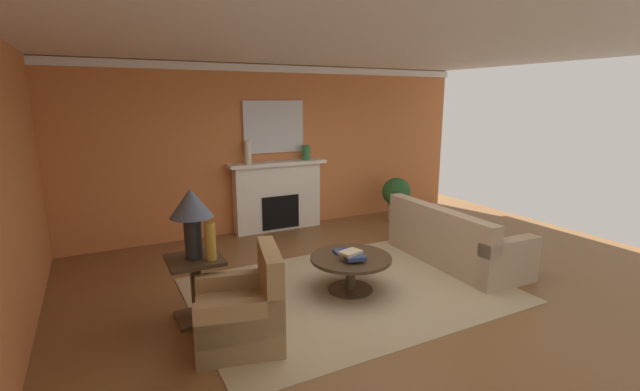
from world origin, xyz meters
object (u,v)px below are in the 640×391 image
Objects in this scene: mantel_mirror at (274,127)px; table_lamp at (191,210)px; vase_mantel_right at (306,153)px; potted_plant at (396,195)px; fireplace at (278,198)px; sofa at (453,242)px; coffee_table at (351,265)px; vase_on_side_table at (210,241)px; vase_mantel_left at (248,152)px; side_table at (196,284)px; armchair_near_window at (243,314)px.

table_lamp is (-2.04, -2.82, -0.64)m from mantel_mirror.
potted_plant is at bearing -11.44° from vase_mantel_right.
mantel_mirror is (0.00, 0.12, 1.27)m from fireplace.
table_lamp is (-3.69, 0.01, 0.93)m from sofa.
fireplace reaches higher than coffee_table.
vase_on_side_table is at bearing 178.69° from coffee_table.
vase_mantel_right is 0.66× the size of vase_mantel_left.
fireplace reaches higher than potted_plant.
vase_mantel_right is at bearing 112.39° from sofa.
vase_on_side_table reaches higher than side_table.
coffee_table is at bearing -93.81° from mantel_mirror.
armchair_near_window is 2.43× the size of vase_mantel_left.
vase_on_side_table is (0.15, -0.12, -0.33)m from table_lamp.
coffee_table is 2.51× the size of vase_on_side_table.
vase_on_side_table is 0.48× the size of potted_plant.
side_table reaches higher than coffee_table.
coffee_table is 1.78m from vase_on_side_table.
vase_mantel_left is at bearing 172.84° from potted_plant.
vase_mantel_left is (1.34, 2.77, 0.55)m from vase_on_side_table.
sofa is 5.34× the size of vase_on_side_table.
vase_mantel_left reaches higher than table_lamp.
table_lamp reaches higher than coffee_table.
side_table is 0.82m from table_lamp.
sofa is at bearing -67.61° from vase_mantel_right.
vase_mantel_right is at bearing 168.56° from potted_plant.
vase_mantel_right reaches higher than table_lamp.
potted_plant is at bearing 43.84° from coffee_table.
side_table is (-3.69, 0.01, 0.10)m from sofa.
potted_plant is (4.39, 2.29, 0.09)m from side_table.
sofa is 2.21× the size of armchair_near_window.
fireplace is 2.39m from potted_plant.
potted_plant is (2.55, 2.45, 0.16)m from coffee_table.
vase_mantel_left is (-0.35, 2.81, 1.12)m from coffee_table.
coffee_table is 3.05m from vase_mantel_left.
sofa is 3.64m from vase_mantel_left.
vase_on_side_table is at bearing -150.39° from potted_plant.
sofa is 3.46m from armchair_near_window.
table_lamp reaches higher than sofa.
sofa is 2.13× the size of coffee_table.
vase_on_side_table is at bearing -115.77° from vase_mantel_left.
vase_mantel_right is at bearing 45.70° from table_lamp.
mantel_mirror is at bearing 90.00° from fireplace.
vase_mantel_right is (-1.10, 2.66, 1.09)m from sofa.
fireplace is at bearing 121.27° from sofa.
vase_mantel_left reaches higher than sofa.
fireplace is 2.88m from coffee_table.
coffee_table is 1.85m from side_table.
side_table is at bearing 175.07° from coffee_table.
side_table is at bearing 141.34° from vase_on_side_table.
side_table is 0.93× the size of table_lamp.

